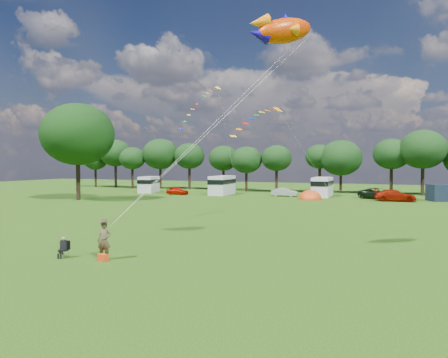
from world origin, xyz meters
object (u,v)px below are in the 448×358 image
at_px(tent_orange, 310,199).
at_px(fish_kite, 280,30).
at_px(car_a, 177,191).
at_px(car_b, 285,192).
at_px(car_d, 379,194).
at_px(big_tree, 78,134).
at_px(car_c, 395,196).
at_px(tent_greyblue, 388,199).
at_px(campervan_b, 222,185).
at_px(kite_flyer, 104,241).
at_px(campervan_c, 322,186).
at_px(camp_chair, 64,245).
at_px(campervan_a, 149,184).

bearing_deg(tent_orange, fish_kite, -81.41).
xyz_separation_m(car_a, car_b, (16.78, 3.12, 0.03)).
bearing_deg(car_d, big_tree, 138.58).
distance_m(car_c, tent_greyblue, 3.04).
distance_m(campervan_b, fish_kite, 47.16).
relative_size(big_tree, kite_flyer, 6.59).
height_order(kite_flyer, fish_kite, fish_kite).
distance_m(car_b, kite_flyer, 46.11).
relative_size(big_tree, car_a, 3.58).
bearing_deg(car_a, campervan_c, -73.97).
bearing_deg(fish_kite, camp_chair, 167.84).
bearing_deg(fish_kite, kite_flyer, 171.61).
distance_m(campervan_b, tent_greyblue, 25.04).
bearing_deg(kite_flyer, car_d, 61.98).
distance_m(car_a, kite_flyer, 46.93).
relative_size(tent_greyblue, camp_chair, 3.12).
relative_size(campervan_b, camp_chair, 5.49).
relative_size(car_a, kite_flyer, 1.84).
bearing_deg(tent_orange, tent_greyblue, 22.72).
relative_size(car_b, tent_orange, 1.02).
bearing_deg(car_c, kite_flyer, 157.74).
distance_m(car_a, campervan_a, 7.86).
height_order(car_c, camp_chair, car_c).
bearing_deg(big_tree, kite_flyer, -47.26).
height_order(campervan_c, camp_chair, campervan_c).
height_order(car_b, car_d, car_d).
bearing_deg(camp_chair, tent_orange, 61.59).
xyz_separation_m(car_a, kite_flyer, (18.92, -42.94, 0.39)).
bearing_deg(tent_orange, campervan_a, 172.05).
bearing_deg(tent_greyblue, car_c, -70.50).
xyz_separation_m(big_tree, campervan_b, (14.49, 16.81, -7.40)).
height_order(big_tree, campervan_c, big_tree).
bearing_deg(campervan_a, camp_chair, -168.29).
distance_m(campervan_b, campervan_c, 15.77).
bearing_deg(car_b, camp_chair, -179.97).
xyz_separation_m(car_d, tent_greyblue, (1.21, -0.19, -0.76)).
height_order(car_d, tent_orange, car_d).
relative_size(tent_orange, tent_greyblue, 1.02).
bearing_deg(car_b, campervan_b, 91.09).
bearing_deg(tent_greyblue, camp_chair, -107.72).
xyz_separation_m(car_c, kite_flyer, (-13.58, -43.36, 0.24)).
relative_size(campervan_a, fish_kite, 1.65).
bearing_deg(campervan_a, campervan_c, -101.37).
distance_m(campervan_a, tent_orange, 29.02).
bearing_deg(tent_orange, car_d, 26.47).
distance_m(car_d, campervan_b, 23.80).
relative_size(car_a, campervan_a, 0.61).
height_order(car_a, tent_orange, tent_orange).
relative_size(car_c, tent_orange, 1.41).
distance_m(car_a, tent_greyblue, 31.69).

